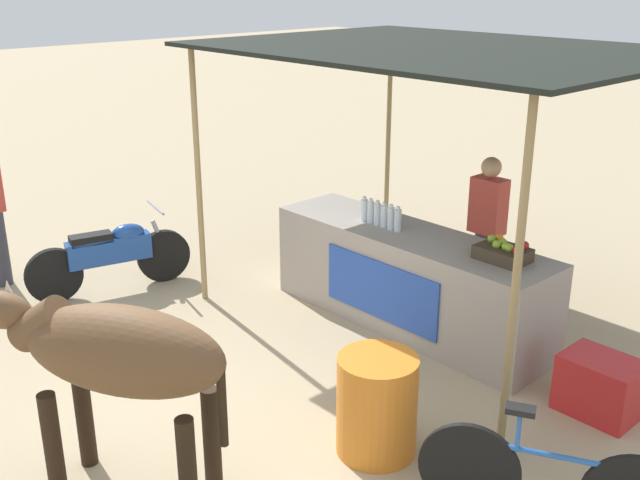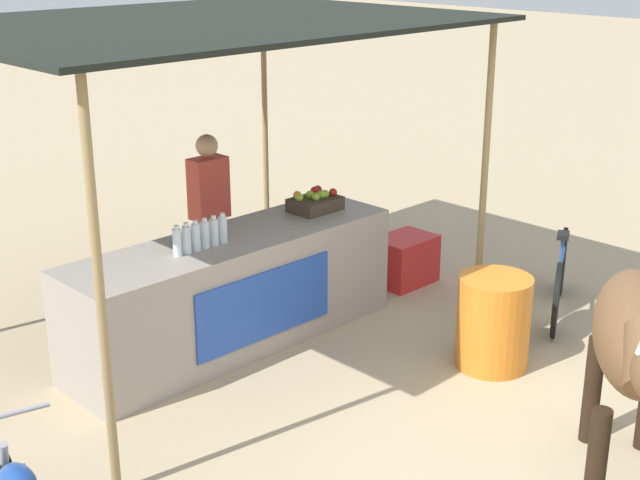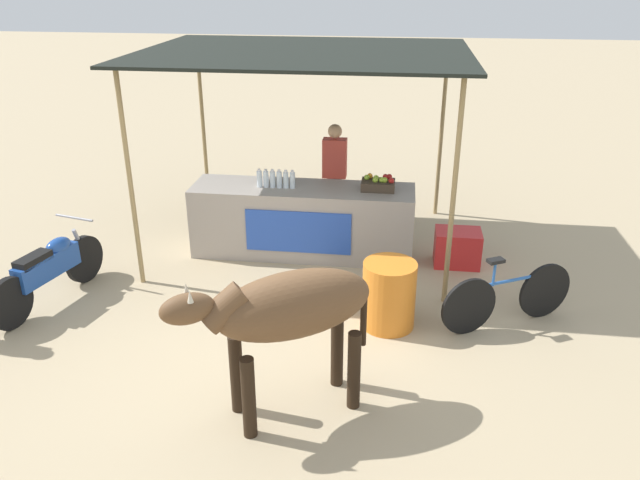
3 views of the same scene
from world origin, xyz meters
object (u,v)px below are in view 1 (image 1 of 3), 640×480
Objects in this scene: vendor_behind_counter at (486,235)px; cooler_box at (600,386)px; fruit_crate at (504,252)px; stall_counter at (408,279)px; motorcycle_parked at (112,254)px; water_barrel at (377,405)px; cow at (115,356)px.

cooler_box is (1.75, -0.85, -0.61)m from vendor_behind_counter.
vendor_behind_counter is (-0.66, 0.69, -0.19)m from fruit_crate.
stall_counter is at bearing -176.73° from fruit_crate.
fruit_crate is 0.25× the size of motorcycle_parked.
water_barrel is 0.44× the size of cow.
stall_counter is 1.82× the size of vendor_behind_counter.
fruit_crate is (1.01, 0.06, 0.56)m from stall_counter.
water_barrel is at bearing -83.05° from fruit_crate.
motorcycle_parked is at bearing -147.44° from stall_counter.
cow is at bearing -83.24° from stall_counter.
cooler_box is 5.12m from motorcycle_parked.
vendor_behind_counter is 2.75× the size of cooler_box.
water_barrel is 1.90m from cow.
stall_counter is 5.00× the size of cooler_box.
vendor_behind_counter reaches higher than cooler_box.
cooler_box is (2.10, -0.10, -0.24)m from stall_counter.
motorcycle_parked is (-3.75, -1.81, -0.61)m from fruit_crate.
motorcycle_parked is at bearing 179.79° from water_barrel.
water_barrel reaches higher than cooler_box.
cow is at bearing -100.28° from fruit_crate.
stall_counter is 0.91m from vendor_behind_counter.
motorcycle_parked is (-2.74, -1.75, -0.05)m from stall_counter.
fruit_crate is 0.27× the size of vendor_behind_counter.
water_barrel is (0.22, -1.82, -0.65)m from fruit_crate.
motorcycle_parked is at bearing -154.27° from fruit_crate.
vendor_behind_counter reaches higher than stall_counter.
stall_counter is 3.93× the size of water_barrel.
stall_counter is 6.82× the size of fruit_crate.
water_barrel is at bearing -0.21° from motorcycle_parked.
motorcycle_parked is (-3.98, 0.01, 0.05)m from water_barrel.
vendor_behind_counter reaches higher than motorcycle_parked.
water_barrel is at bearing 61.94° from cow.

